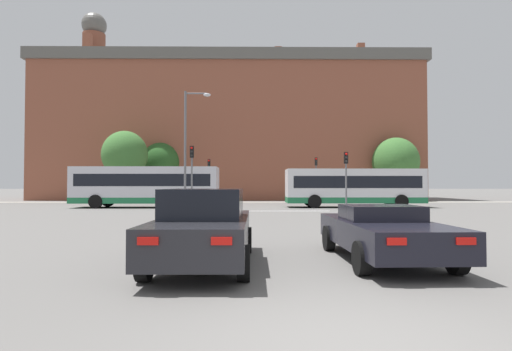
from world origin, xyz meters
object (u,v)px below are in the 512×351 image
at_px(traffic_light_near_right, 346,171).
at_px(traffic_light_far_left, 209,173).
at_px(car_roadster_right, 382,232).
at_px(pedestrian_waiting, 325,192).
at_px(street_lamp_junction, 189,139).
at_px(traffic_light_near_left, 192,167).
at_px(traffic_light_far_right, 316,172).
at_px(pedestrian_walking_east, 310,192).
at_px(car_saloon_left, 205,227).
at_px(bus_crossing_trailing, 147,186).
at_px(bus_crossing_lead, 354,187).

bearing_deg(traffic_light_near_right, traffic_light_far_left, 132.38).
xyz_separation_m(car_roadster_right, pedestrian_waiting, (4.50, 31.53, 0.40)).
relative_size(street_lamp_junction, pedestrian_waiting, 4.58).
relative_size(car_roadster_right, traffic_light_near_left, 1.06).
xyz_separation_m(traffic_light_far_right, pedestrian_waiting, (0.98, 0.64, -1.95)).
height_order(traffic_light_far_right, pedestrian_walking_east, traffic_light_far_right).
relative_size(car_saloon_left, traffic_light_far_right, 1.07).
xyz_separation_m(pedestrian_waiting, pedestrian_walking_east, (-1.51, -0.27, 0.00)).
bearing_deg(bus_crossing_trailing, traffic_light_near_right, -101.91).
bearing_deg(traffic_light_far_right, traffic_light_near_right, -89.68).
bearing_deg(car_saloon_left, pedestrian_walking_east, 78.20).
bearing_deg(car_roadster_right, pedestrian_waiting, 80.58).
relative_size(car_saloon_left, bus_crossing_trailing, 0.44).
relative_size(car_saloon_left, car_roadster_right, 1.03).
distance_m(car_saloon_left, pedestrian_waiting, 33.06).
height_order(traffic_light_near_right, pedestrian_walking_east, traffic_light_near_right).
height_order(pedestrian_waiting, pedestrian_walking_east, same).
distance_m(traffic_light_far_left, traffic_light_far_right, 10.66).
relative_size(car_roadster_right, pedestrian_walking_east, 2.63).
bearing_deg(bus_crossing_trailing, street_lamp_junction, -131.96).
xyz_separation_m(traffic_light_far_right, street_lamp_junction, (-10.69, -12.72, 1.85)).
bearing_deg(car_saloon_left, street_lamp_junction, 100.46).
height_order(bus_crossing_trailing, pedestrian_walking_east, bus_crossing_trailing).
height_order(traffic_light_near_left, traffic_light_far_right, traffic_light_far_right).
bearing_deg(pedestrian_walking_east, car_saloon_left, 86.12).
distance_m(traffic_light_near_left, street_lamp_junction, 1.92).
xyz_separation_m(traffic_light_near_right, pedestrian_waiting, (0.92, 13.05, -1.65)).
distance_m(bus_crossing_lead, traffic_light_near_left, 12.52).
xyz_separation_m(traffic_light_far_left, street_lamp_junction, (-0.05, -12.05, 1.98)).
height_order(traffic_light_near_right, pedestrian_waiting, traffic_light_near_right).
height_order(car_roadster_right, traffic_light_near_right, traffic_light_near_right).
height_order(bus_crossing_trailing, traffic_light_near_right, traffic_light_near_right).
height_order(car_saloon_left, street_lamp_junction, street_lamp_junction).
xyz_separation_m(car_saloon_left, traffic_light_far_right, (7.41, 31.34, 2.19)).
relative_size(traffic_light_near_right, street_lamp_junction, 0.49).
bearing_deg(traffic_light_far_right, street_lamp_junction, -130.06).
relative_size(traffic_light_near_right, pedestrian_waiting, 2.25).
distance_m(car_roadster_right, traffic_light_near_left, 19.72).
xyz_separation_m(car_roadster_right, traffic_light_far_left, (-7.13, 30.22, 2.21)).
xyz_separation_m(traffic_light_far_left, pedestrian_walking_east, (10.12, 1.03, -1.81)).
bearing_deg(pedestrian_walking_east, car_roadster_right, 92.92).
bearing_deg(traffic_light_near_left, traffic_light_far_left, 90.57).
distance_m(car_saloon_left, traffic_light_near_left, 19.11).
xyz_separation_m(traffic_light_far_left, pedestrian_waiting, (11.62, 1.31, -1.81)).
relative_size(traffic_light_far_left, street_lamp_junction, 0.53).
bearing_deg(bus_crossing_trailing, pedestrian_waiting, -57.09).
relative_size(bus_crossing_trailing, traffic_light_far_left, 2.55).
bearing_deg(traffic_light_far_left, street_lamp_junction, -90.26).
bearing_deg(street_lamp_junction, pedestrian_waiting, 48.84).
bearing_deg(traffic_light_far_left, bus_crossing_lead, -35.00).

